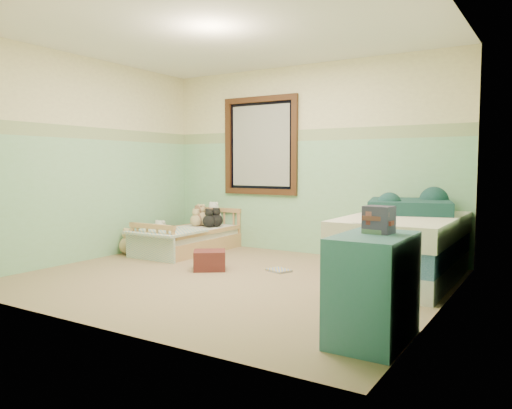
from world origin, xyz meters
The scene contains 32 objects.
floor centered at (0.00, 0.00, -0.01)m, with size 4.20×3.60×0.02m, color #907654.
ceiling centered at (0.00, 0.00, 2.51)m, with size 4.20×3.60×0.02m, color white.
wall_back centered at (0.00, 1.80, 1.25)m, with size 4.20×0.04×2.50m, color beige.
wall_front centered at (0.00, -1.80, 1.25)m, with size 4.20×0.04×2.50m, color beige.
wall_left centered at (-2.10, 0.00, 1.25)m, with size 0.04×3.60×2.50m, color beige.
wall_right centered at (2.10, 0.00, 1.25)m, with size 0.04×3.60×2.50m, color beige.
wainscot_mint centered at (0.00, 1.79, 0.75)m, with size 4.20×0.01×1.50m, color #91CC9F.
border_strip centered at (0.00, 1.79, 1.57)m, with size 4.20×0.01×0.15m, color #3E6343.
window_frame centered at (-0.70, 1.76, 1.45)m, with size 1.16×0.06×1.36m, color #3B200E.
window_blinds centered at (-0.70, 1.77, 1.45)m, with size 0.92×0.01×1.12m, color #B6B6AD.
toddler_bed_frame centered at (-1.40, 1.05, 0.10)m, with size 0.74×1.49×0.19m, color #AD7041.
toddler_mattress centered at (-1.40, 1.05, 0.25)m, with size 0.68×1.42×0.12m, color silver.
patchwork_quilt centered at (-1.40, 0.59, 0.33)m, with size 0.81×0.74×0.03m, color #6097B6.
plush_bed_brown centered at (-1.55, 1.55, 0.40)m, with size 0.18×0.18×0.18m, color brown.
plush_bed_white centered at (-1.35, 1.55, 0.43)m, with size 0.23×0.23×0.23m, color white.
plush_bed_tan centered at (-1.50, 1.33, 0.40)m, with size 0.17×0.17×0.17m, color tan.
plush_bed_dark centered at (-1.27, 1.33, 0.40)m, with size 0.18×0.18×0.18m, color black.
plush_floor_cream centered at (-1.95, 1.07, 0.13)m, with size 0.27×0.27×0.27m, color white.
plush_floor_tan centered at (-1.95, 0.45, 0.12)m, with size 0.24×0.24×0.24m, color tan.
twin_bed_frame centered at (1.55, 0.99, 0.11)m, with size 0.99×1.98×0.22m, color silver.
twin_boxspring centered at (1.55, 0.99, 0.33)m, with size 0.99×1.98×0.22m, color navy.
twin_mattress centered at (1.55, 0.99, 0.55)m, with size 1.03×2.02×0.22m, color beige.
teal_blanket centered at (1.50, 1.29, 0.73)m, with size 0.84×0.89×0.14m, color #133537.
dresser centered at (1.87, -1.01, 0.36)m, with size 0.45×0.72×0.72m, color #417281.
book_stack centered at (1.87, -0.92, 0.81)m, with size 0.18×0.14×0.18m, color #54383E.
red_pillow centered at (-0.44, 0.23, 0.11)m, with size 0.35×0.31×0.22m, color maroon.
floor_book centered at (0.27, 0.58, 0.01)m, with size 0.25×0.19×0.02m, color gold.
extra_plush_0 centered at (-1.50, 1.39, 0.41)m, with size 0.20×0.20×0.20m, color brown.
extra_plush_1 centered at (-1.48, 1.42, 0.42)m, with size 0.21×0.21×0.21m, color tan.
extra_plush_2 centered at (-1.34, 1.47, 0.40)m, with size 0.18×0.18×0.18m, color brown.
extra_plush_3 centered at (-1.23, 1.44, 0.40)m, with size 0.18×0.18×0.18m, color black.
extra_plush_4 centered at (-1.52, 1.42, 0.40)m, with size 0.18×0.18×0.18m, color brown.
Camera 1 is at (2.91, -4.19, 1.17)m, focal length 34.84 mm.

